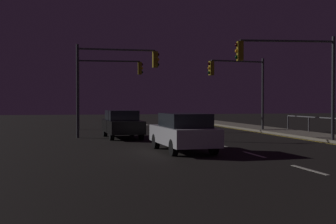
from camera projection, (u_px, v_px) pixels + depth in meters
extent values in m
plane|color=black|center=(216.00, 144.00, 21.41)|extent=(112.00, 112.00, 0.00)
cube|color=silver|center=(309.00, 170.00, 13.12)|extent=(0.14, 2.00, 0.01)
cube|color=silver|center=(254.00, 154.00, 17.02)|extent=(0.14, 2.00, 0.01)
cube|color=silver|center=(219.00, 145.00, 20.92)|extent=(0.14, 2.00, 0.01)
cube|color=silver|center=(196.00, 138.00, 24.82)|extent=(0.14, 2.00, 0.01)
cube|color=silver|center=(178.00, 133.00, 28.72)|extent=(0.14, 2.00, 0.01)
cube|color=silver|center=(165.00, 130.00, 32.62)|extent=(0.14, 2.00, 0.01)
cube|color=silver|center=(155.00, 127.00, 36.52)|extent=(0.14, 2.00, 0.01)
cube|color=silver|center=(147.00, 125.00, 40.43)|extent=(0.14, 2.00, 0.01)
cube|color=silver|center=(140.00, 123.00, 44.33)|extent=(0.14, 2.00, 0.01)
cube|color=silver|center=(134.00, 121.00, 48.23)|extent=(0.14, 2.00, 0.01)
cube|color=gold|center=(274.00, 135.00, 27.49)|extent=(0.14, 53.00, 0.01)
cube|color=silver|center=(183.00, 135.00, 18.12)|extent=(2.01, 4.47, 0.70)
cube|color=#1E2328|center=(185.00, 120.00, 17.87)|extent=(1.71, 2.53, 0.55)
cylinder|color=black|center=(156.00, 141.00, 19.28)|extent=(0.25, 0.65, 0.64)
cylinder|color=black|center=(191.00, 140.00, 19.70)|extent=(0.25, 0.65, 0.64)
cylinder|color=black|center=(174.00, 148.00, 16.56)|extent=(0.25, 0.65, 0.64)
cylinder|color=black|center=(214.00, 146.00, 16.98)|extent=(0.25, 0.65, 0.64)
cube|color=black|center=(122.00, 126.00, 25.06)|extent=(2.01, 4.48, 0.70)
cube|color=#1E2328|center=(122.00, 115.00, 25.29)|extent=(1.71, 2.53, 0.55)
cylinder|color=black|center=(141.00, 134.00, 23.92)|extent=(0.25, 0.65, 0.64)
cylinder|color=black|center=(112.00, 134.00, 23.50)|extent=(0.25, 0.65, 0.64)
cylinder|color=black|center=(132.00, 131.00, 26.64)|extent=(0.25, 0.65, 0.64)
cylinder|color=black|center=(105.00, 131.00, 26.22)|extent=(0.25, 0.65, 0.64)
cylinder|color=#38383D|center=(333.00, 88.00, 22.13)|extent=(0.16, 0.16, 5.18)
cylinder|color=#38383D|center=(287.00, 41.00, 21.88)|extent=(4.74, 0.75, 0.11)
cube|color=olive|center=(240.00, 51.00, 21.68)|extent=(0.32, 0.37, 0.95)
sphere|color=black|center=(237.00, 45.00, 21.66)|extent=(0.20, 0.20, 0.20)
sphere|color=orange|center=(237.00, 51.00, 21.67)|extent=(0.20, 0.20, 0.20)
sphere|color=black|center=(237.00, 57.00, 21.67)|extent=(0.20, 0.20, 0.20)
cylinder|color=#4C4C51|center=(78.00, 93.00, 33.21)|extent=(0.16, 0.16, 5.43)
cylinder|color=#2D3033|center=(109.00, 61.00, 33.50)|extent=(4.64, 0.46, 0.11)
cube|color=olive|center=(140.00, 68.00, 33.85)|extent=(0.30, 0.36, 0.95)
sphere|color=black|center=(142.00, 64.00, 33.87)|extent=(0.20, 0.20, 0.20)
sphere|color=orange|center=(142.00, 68.00, 33.87)|extent=(0.20, 0.20, 0.20)
sphere|color=black|center=(142.00, 72.00, 33.88)|extent=(0.20, 0.20, 0.20)
cylinder|color=#38383D|center=(263.00, 94.00, 30.84)|extent=(0.16, 0.16, 4.96)
cylinder|color=#38383D|center=(238.00, 61.00, 30.18)|extent=(3.91, 0.48, 0.11)
cube|color=olive|center=(211.00, 68.00, 29.58)|extent=(0.31, 0.37, 0.95)
sphere|color=black|center=(209.00, 64.00, 29.53)|extent=(0.20, 0.20, 0.20)
sphere|color=orange|center=(209.00, 68.00, 29.53)|extent=(0.20, 0.20, 0.20)
sphere|color=black|center=(209.00, 73.00, 29.54)|extent=(0.20, 0.20, 0.20)
cylinder|color=#38383D|center=(78.00, 91.00, 25.20)|extent=(0.16, 0.16, 5.34)
cylinder|color=#4C4C51|center=(117.00, 50.00, 25.64)|extent=(4.51, 0.12, 0.11)
cube|color=olive|center=(155.00, 59.00, 26.14)|extent=(0.28, 0.34, 0.95)
sphere|color=black|center=(158.00, 54.00, 26.17)|extent=(0.20, 0.20, 0.20)
sphere|color=orange|center=(158.00, 60.00, 26.18)|extent=(0.20, 0.20, 0.20)
sphere|color=black|center=(158.00, 65.00, 26.18)|extent=(0.20, 0.20, 0.20)
cylinder|color=#59595E|center=(334.00, 126.00, 25.90)|extent=(0.09, 0.09, 0.95)
cylinder|color=#59595E|center=(309.00, 124.00, 28.62)|extent=(0.09, 0.09, 0.95)
cylinder|color=#59595E|center=(288.00, 122.00, 31.33)|extent=(0.09, 0.09, 0.95)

